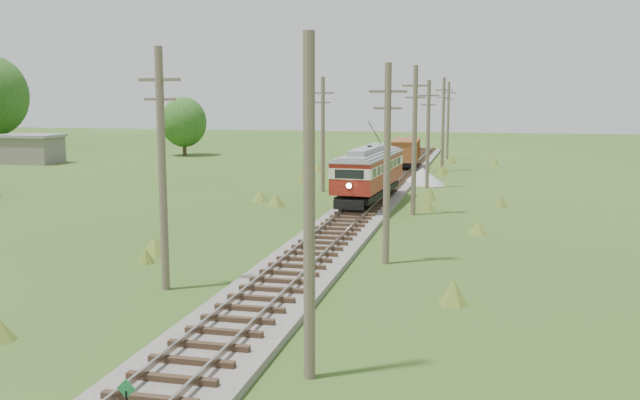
% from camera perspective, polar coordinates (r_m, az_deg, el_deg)
% --- Properties ---
extents(railbed_main, '(3.60, 96.00, 0.57)m').
position_cam_1_polar(railbed_main, '(47.17, 3.94, -0.22)').
color(railbed_main, '#605B54').
rests_on(railbed_main, ground).
extents(switch_marker, '(0.45, 0.06, 1.08)m').
position_cam_1_polar(switch_marker, '(16.87, -15.21, -15.03)').
color(switch_marker, black).
rests_on(switch_marker, ground).
extents(streetcar, '(3.21, 11.12, 5.04)m').
position_cam_1_polar(streetcar, '(46.89, 3.97, 2.45)').
color(streetcar, black).
rests_on(streetcar, ground).
extents(gondola, '(2.82, 7.53, 2.46)m').
position_cam_1_polar(gondola, '(68.92, 6.90, 3.88)').
color(gondola, black).
rests_on(gondola, ground).
extents(gravel_pile, '(3.64, 3.86, 1.32)m').
position_cam_1_polar(gravel_pile, '(59.07, 8.33, 1.87)').
color(gravel_pile, gray).
rests_on(gravel_pile, ground).
extents(utility_pole_r_1, '(0.30, 0.30, 8.80)m').
position_cam_1_polar(utility_pole_r_1, '(17.81, -0.87, -0.83)').
color(utility_pole_r_1, brown).
rests_on(utility_pole_r_1, ground).
extents(utility_pole_r_2, '(1.60, 0.30, 8.60)m').
position_cam_1_polar(utility_pole_r_2, '(30.46, 5.38, 3.03)').
color(utility_pole_r_2, brown).
rests_on(utility_pole_r_2, ground).
extents(utility_pole_r_3, '(1.60, 0.30, 9.00)m').
position_cam_1_polar(utility_pole_r_3, '(43.34, 7.57, 4.86)').
color(utility_pole_r_3, brown).
rests_on(utility_pole_r_3, ground).
extents(utility_pole_r_4, '(1.60, 0.30, 8.40)m').
position_cam_1_polar(utility_pole_r_4, '(56.31, 8.64, 5.33)').
color(utility_pole_r_4, brown).
rests_on(utility_pole_r_4, ground).
extents(utility_pole_r_5, '(1.60, 0.30, 8.90)m').
position_cam_1_polar(utility_pole_r_5, '(69.23, 9.82, 6.07)').
color(utility_pole_r_5, brown).
rests_on(utility_pole_r_5, ground).
extents(utility_pole_r_6, '(1.60, 0.30, 8.70)m').
position_cam_1_polar(utility_pole_r_6, '(82.21, 10.20, 6.34)').
color(utility_pole_r_6, brown).
rests_on(utility_pole_r_6, ground).
extents(utility_pole_l_a, '(1.60, 0.30, 9.00)m').
position_cam_1_polar(utility_pole_l_a, '(26.81, -12.52, 2.58)').
color(utility_pole_l_a, brown).
rests_on(utility_pole_l_a, ground).
extents(utility_pole_l_b, '(1.60, 0.30, 8.60)m').
position_cam_1_polar(utility_pole_l_b, '(53.46, 0.23, 5.37)').
color(utility_pole_l_b, brown).
rests_on(utility_pole_l_b, ground).
extents(tree_mid_a, '(5.46, 5.46, 7.03)m').
position_cam_1_polar(tree_mid_a, '(87.57, -10.84, 6.14)').
color(tree_mid_a, '#38281C').
rests_on(tree_mid_a, ground).
extents(shed, '(6.40, 4.40, 3.10)m').
position_cam_1_polar(shed, '(82.28, -22.18, 3.83)').
color(shed, slate).
rests_on(shed, ground).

